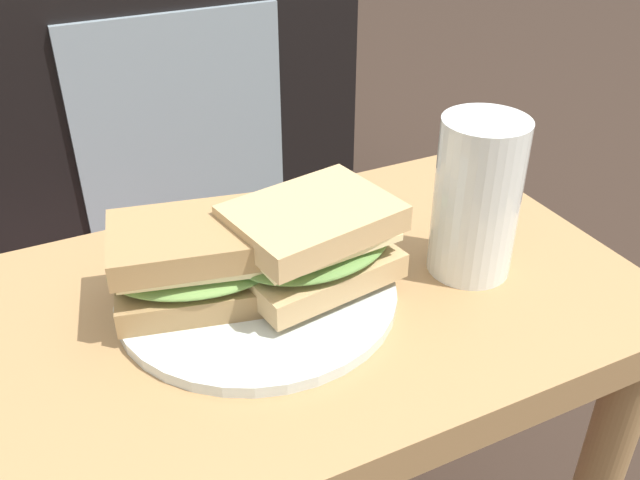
% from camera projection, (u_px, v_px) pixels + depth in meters
% --- Properties ---
extents(side_table, '(0.56, 0.36, 0.46)m').
position_uv_depth(side_table, '(313.00, 370.00, 0.64)').
color(side_table, '#A37A4C').
rests_on(side_table, ground).
extents(tv_cabinet, '(0.96, 0.46, 0.58)m').
position_uv_depth(tv_cabinet, '(94.00, 111.00, 1.39)').
color(tv_cabinet, black).
rests_on(tv_cabinet, ground).
extents(plate, '(0.23, 0.23, 0.01)m').
position_uv_depth(plate, '(257.00, 293.00, 0.58)').
color(plate, silver).
rests_on(plate, side_table).
extents(sandwich_front, '(0.16, 0.12, 0.07)m').
position_uv_depth(sandwich_front, '(197.00, 262.00, 0.55)').
color(sandwich_front, '#9E7A4C').
rests_on(sandwich_front, plate).
extents(sandwich_back, '(0.15, 0.12, 0.07)m').
position_uv_depth(sandwich_back, '(312.00, 243.00, 0.56)').
color(sandwich_back, tan).
rests_on(sandwich_back, plate).
extents(beer_glass, '(0.07, 0.07, 0.14)m').
position_uv_depth(beer_glass, '(476.00, 202.00, 0.59)').
color(beer_glass, silver).
rests_on(beer_glass, side_table).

